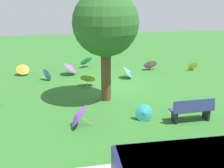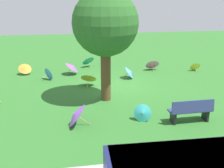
# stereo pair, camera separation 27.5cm
# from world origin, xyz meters

# --- Properties ---
(ground) EXTENTS (40.00, 40.00, 0.00)m
(ground) POSITION_xyz_m (0.00, 0.00, 0.00)
(ground) COLOR #2D6B28
(park_bench) EXTENTS (1.61, 0.51, 0.90)m
(park_bench) POSITION_xyz_m (-2.02, 4.19, 0.47)
(park_bench) COLOR navy
(park_bench) RESTS_ON ground
(shade_tree) EXTENTS (2.73, 2.73, 4.72)m
(shade_tree) POSITION_xyz_m (0.72, 1.51, 3.31)
(shade_tree) COLOR brown
(shade_tree) RESTS_ON ground
(parasol_teal_0) EXTENTS (1.08, 1.04, 0.81)m
(parasol_teal_0) POSITION_xyz_m (1.10, -4.25, 0.46)
(parasol_teal_0) COLOR tan
(parasol_teal_0) RESTS_ON ground
(parasol_blue_1) EXTENTS (0.72, 0.73, 0.69)m
(parasol_blue_1) POSITION_xyz_m (3.39, -1.91, 0.34)
(parasol_blue_1) COLOR tan
(parasol_blue_1) RESTS_ON ground
(parasol_blue_2) EXTENTS (0.86, 0.87, 0.72)m
(parasol_blue_2) POSITION_xyz_m (-1.07, -1.38, 0.36)
(parasol_blue_2) COLOR tan
(parasol_blue_2) RESTS_ON ground
(parasol_purple_0) EXTENTS (0.94, 1.04, 0.84)m
(parasol_purple_0) POSITION_xyz_m (2.14, 3.74, 0.42)
(parasol_purple_0) COLOR tan
(parasol_purple_0) RESTS_ON ground
(parasol_orange_0) EXTENTS (0.89, 0.84, 0.66)m
(parasol_orange_0) POSITION_xyz_m (4.87, -3.09, 0.39)
(parasol_orange_0) COLOR tan
(parasol_orange_0) RESTS_ON ground
(parasol_yellow_1) EXTENTS (0.65, 0.66, 0.60)m
(parasol_yellow_1) POSITION_xyz_m (-5.39, -2.27, 0.30)
(parasol_yellow_1) COLOR tan
(parasol_yellow_1) RESTS_ON ground
(parasol_yellow_2) EXTENTS (1.00, 0.95, 0.79)m
(parasol_yellow_2) POSITION_xyz_m (1.32, -0.53, 0.46)
(parasol_yellow_2) COLOR tan
(parasol_yellow_2) RESTS_ON ground
(parasol_teal_1) EXTENTS (0.73, 0.64, 0.64)m
(parasol_teal_1) POSITION_xyz_m (-0.31, 3.81, 0.32)
(parasol_teal_1) COLOR tan
(parasol_teal_1) RESTS_ON ground
(parasol_pink_0) EXTENTS (0.84, 0.74, 0.73)m
(parasol_pink_0) POSITION_xyz_m (-2.83, -2.87, 0.38)
(parasol_pink_0) COLOR tan
(parasol_pink_0) RESTS_ON ground
(parasol_purple_1) EXTENTS (0.83, 0.89, 0.81)m
(parasol_purple_1) POSITION_xyz_m (2.11, -2.67, 0.49)
(parasol_purple_1) COLOR tan
(parasol_purple_1) RESTS_ON ground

